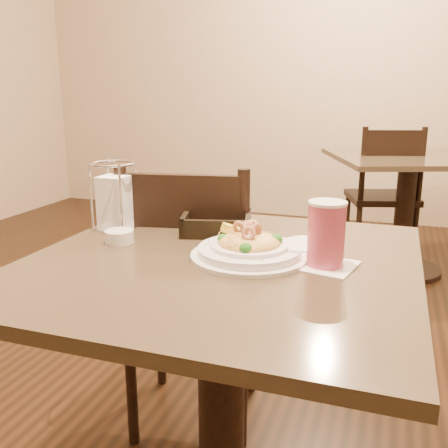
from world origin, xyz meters
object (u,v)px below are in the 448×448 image
(main_table, at_px, (221,349))
(bread_basket, at_px, (217,226))
(background_table, at_px, (406,194))
(dining_chair_near, at_px, (192,292))
(pasta_bowl, at_px, (249,248))
(napkin_caddy, at_px, (115,200))
(butter_ramekin, at_px, (119,236))
(side_plate, at_px, (311,245))
(dining_chair_far, at_px, (384,192))
(drink_glass, at_px, (326,235))

(main_table, distance_m, bread_basket, 0.35)
(background_table, height_order, dining_chair_near, dining_chair_near)
(pasta_bowl, bearing_deg, napkin_caddy, 163.18)
(pasta_bowl, height_order, butter_ramekin, pasta_bowl)
(background_table, bearing_deg, bread_basket, -105.07)
(pasta_bowl, bearing_deg, bread_basket, 128.47)
(side_plate, bearing_deg, dining_chair_near, 154.45)
(background_table, bearing_deg, main_table, -101.55)
(dining_chair_far, bearing_deg, napkin_caddy, 55.63)
(background_table, xyz_separation_m, napkin_caddy, (-0.83, -2.08, 0.32))
(dining_chair_far, xyz_separation_m, bread_basket, (-0.41, -2.12, 0.28))
(pasta_bowl, height_order, side_plate, pasta_bowl)
(main_table, xyz_separation_m, drink_glass, (0.24, 0.03, 0.31))
(side_plate, distance_m, butter_ramekin, 0.50)
(main_table, bearing_deg, dining_chair_far, 82.16)
(dining_chair_far, relative_size, pasta_bowl, 3.00)
(dining_chair_far, distance_m, bread_basket, 2.18)
(background_table, distance_m, bread_basket, 2.11)
(main_table, xyz_separation_m, side_plate, (0.19, 0.16, 0.24))
(dining_chair_near, bearing_deg, napkin_caddy, 42.37)
(drink_glass, distance_m, side_plate, 0.16)
(dining_chair_near, xyz_separation_m, bread_basket, (0.14, -0.14, 0.28))
(drink_glass, relative_size, bread_basket, 0.70)
(side_plate, bearing_deg, main_table, -139.40)
(bread_basket, relative_size, butter_ramekin, 2.99)
(pasta_bowl, height_order, bread_basket, pasta_bowl)
(drink_glass, bearing_deg, main_table, -173.33)
(napkin_caddy, bearing_deg, bread_basket, 10.93)
(dining_chair_near, xyz_separation_m, butter_ramekin, (-0.07, -0.32, 0.27))
(pasta_bowl, distance_m, napkin_caddy, 0.46)
(dining_chair_near, relative_size, bread_basket, 4.14)
(main_table, height_order, napkin_caddy, napkin_caddy)
(main_table, xyz_separation_m, pasta_bowl, (0.06, 0.02, 0.26))
(side_plate, height_order, butter_ramekin, butter_ramekin)
(dining_chair_near, relative_size, side_plate, 6.15)
(dining_chair_near, height_order, napkin_caddy, napkin_caddy)
(dining_chair_near, bearing_deg, bread_basket, 122.84)
(bread_basket, height_order, napkin_caddy, napkin_caddy)
(main_table, distance_m, napkin_caddy, 0.52)
(dining_chair_far, bearing_deg, background_table, 127.00)
(background_table, height_order, drink_glass, drink_glass)
(background_table, relative_size, butter_ramekin, 15.44)
(dining_chair_near, distance_m, bread_basket, 0.34)
(pasta_bowl, distance_m, butter_ramekin, 0.36)
(dining_chair_near, xyz_separation_m, dining_chair_far, (0.55, 1.97, 0.00))
(bread_basket, bearing_deg, background_table, 74.93)
(pasta_bowl, relative_size, side_plate, 2.05)
(bread_basket, xyz_separation_m, side_plate, (0.27, -0.05, -0.01))
(main_table, height_order, bread_basket, bread_basket)
(drink_glass, height_order, napkin_caddy, napkin_caddy)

